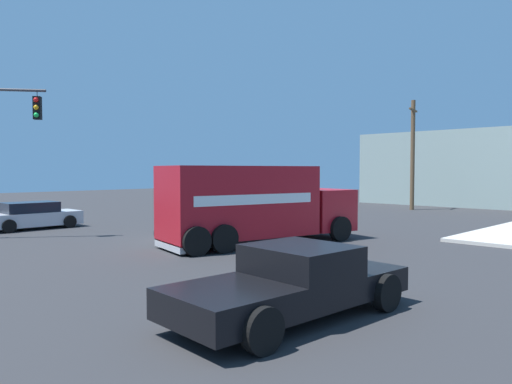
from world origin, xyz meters
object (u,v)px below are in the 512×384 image
object	(u,v)px
delivery_truck	(254,204)
pickup_black	(294,280)
utility_pole	(413,153)
sedan_silver	(32,216)

from	to	relation	value
delivery_truck	pickup_black	xyz separation A→B (m)	(7.13, -6.08, -0.83)
pickup_black	utility_pole	distance (m)	27.83
delivery_truck	sedan_silver	distance (m)	11.94
pickup_black	sedan_silver	distance (m)	18.37
pickup_black	sedan_silver	bearing A→B (deg)	174.08
delivery_truck	sedan_silver	world-z (taller)	delivery_truck
delivery_truck	sedan_silver	xyz separation A→B (m)	(-11.15, -4.18, -0.93)
sedan_silver	utility_pole	distance (m)	25.18
delivery_truck	pickup_black	distance (m)	9.40
pickup_black	delivery_truck	bearing A→B (deg)	139.53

